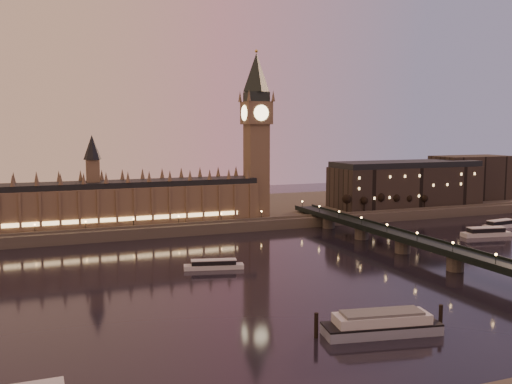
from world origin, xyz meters
The scene contains 16 objects.
ground centered at (0.00, 0.00, 0.00)m, with size 700.00×700.00×0.00m, color black.
far_embankment centered at (30.00, 165.00, 3.00)m, with size 560.00×130.00×6.00m, color #423D35.
palace_of_westminster centered at (-40.12, 120.99, 21.71)m, with size 180.00×26.62×52.00m.
big_ben centered at (53.99, 120.99, 63.95)m, with size 17.68×17.68×104.00m.
westminster_bridge centered at (91.61, 0.00, 5.52)m, with size 13.20×260.00×15.30m.
city_block centered at (194.94, 130.93, 22.24)m, with size 155.00×45.00×34.00m.
bare_tree_0 centered at (112.26, 109.00, 13.99)m, with size 5.28×5.28×10.74m.
bare_tree_1 centered at (125.09, 109.00, 13.99)m, with size 5.28×5.28×10.74m.
bare_tree_2 centered at (137.92, 109.00, 13.99)m, with size 5.28×5.28×10.74m.
bare_tree_3 centered at (150.76, 109.00, 13.99)m, with size 5.28×5.28×10.74m.
bare_tree_4 centered at (163.59, 109.00, 13.99)m, with size 5.28×5.28×10.74m.
bare_tree_5 centered at (176.42, 109.00, 13.99)m, with size 5.28×5.28×10.74m.
cruise_boat_a centered at (-5.13, 22.66, 1.85)m, with size 26.91×11.69×4.21m.
cruise_boat_b centered at (162.87, 37.77, 2.34)m, with size 29.53×11.78×5.31m.
cruise_boat_c centered at (191.47, 56.00, 2.21)m, with size 25.79×10.02×5.02m.
moored_barge centered at (18.28, -72.47, 3.20)m, with size 40.75×16.34×7.59m.
Camera 1 is at (-78.03, -213.28, 62.30)m, focal length 40.00 mm.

